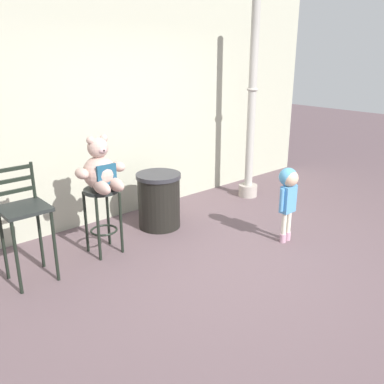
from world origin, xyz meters
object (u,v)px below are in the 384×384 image
Objects in this scene: bar_chair_empty at (24,215)px; lamppost at (251,125)px; bar_stool_with_teddy at (102,208)px; teddy_bear at (101,170)px; child_walking at (288,189)px; trash_bin at (159,200)px.

lamppost is at bearing 4.09° from bar_chair_empty.
teddy_bear is (0.00, -0.03, 0.43)m from bar_stool_with_teddy.
teddy_bear is 0.21× the size of lamppost.
teddy_bear reaches higher than bar_chair_empty.
bar_stool_with_teddy is 0.84× the size of child_walking.
bar_chair_empty reaches higher than bar_stool_with_teddy.
bar_stool_with_teddy is 0.93m from trash_bin.
bar_chair_empty is (-2.60, 1.13, 0.03)m from child_walking.
child_walking is 0.79× the size of bar_chair_empty.
lamppost is at bearing 1.45° from trash_bin.
teddy_bear reaches higher than child_walking.
bar_chair_empty is at bearing -175.91° from lamppost.
teddy_bear is 0.51× the size of bar_chair_empty.
child_walking is at bearing -32.63° from teddy_bear.
lamppost is (2.65, 0.25, 0.15)m from teddy_bear.
child_walking is 1.61m from trash_bin.
trash_bin is 0.62× the size of bar_chair_empty.
teddy_bear is 2.11m from child_walking.
bar_stool_with_teddy is 2.72m from lamppost.
child_walking is 0.32× the size of lamppost.
teddy_bear is at bearing -129.33° from child_walking.
teddy_bear reaches higher than trash_bin.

